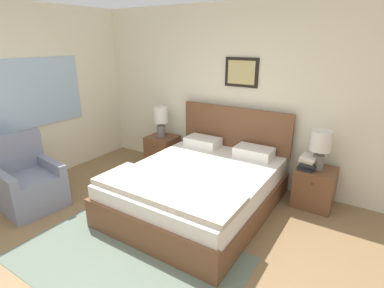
{
  "coord_description": "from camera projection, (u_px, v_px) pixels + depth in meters",
  "views": [
    {
      "loc": [
        1.83,
        -1.39,
        2.08
      ],
      "look_at": [
        -0.01,
        1.48,
        0.89
      ],
      "focal_mm": 28.0,
      "sensor_mm": 36.0,
      "label": 1
    }
  ],
  "objects": [
    {
      "name": "ground_plane",
      "position": [
        105.0,
        282.0,
        2.73
      ],
      "size": [
        16.0,
        16.0,
        0.0
      ],
      "primitive_type": "plane",
      "color": "olive"
    },
    {
      "name": "wall_back",
      "position": [
        238.0,
        95.0,
        4.46
      ],
      "size": [
        7.37,
        0.09,
        2.6
      ],
      "color": "beige",
      "rests_on": "ground_plane"
    },
    {
      "name": "wall_left",
      "position": [
        51.0,
        93.0,
        4.64
      ],
      "size": [
        0.08,
        5.1,
        2.6
      ],
      "color": "beige",
      "rests_on": "ground_plane"
    },
    {
      "name": "area_rug_main",
      "position": [
        128.0,
        258.0,
        3.01
      ],
      "size": [
        2.27,
        1.46,
        0.01
      ],
      "color": "slate",
      "rests_on": "ground_plane"
    },
    {
      "name": "bed",
      "position": [
        199.0,
        186.0,
        3.88
      ],
      "size": [
        1.73,
        2.16,
        1.14
      ],
      "color": "brown",
      "rests_on": "ground_plane"
    },
    {
      "name": "armchair",
      "position": [
        29.0,
        184.0,
        3.89
      ],
      "size": [
        0.82,
        0.77,
        0.94
      ],
      "rotation": [
        0.0,
        0.0,
        -1.7
      ],
      "color": "gray",
      "rests_on": "ground_plane"
    },
    {
      "name": "nightstand_near_window",
      "position": [
        163.0,
        151.0,
        5.19
      ],
      "size": [
        0.48,
        0.46,
        0.52
      ],
      "color": "brown",
      "rests_on": "ground_plane"
    },
    {
      "name": "nightstand_by_door",
      "position": [
        314.0,
        187.0,
        3.91
      ],
      "size": [
        0.48,
        0.46,
        0.52
      ],
      "color": "brown",
      "rests_on": "ground_plane"
    },
    {
      "name": "table_lamp_near_window",
      "position": [
        161.0,
        118.0,
        4.99
      ],
      "size": [
        0.25,
        0.25,
        0.51
      ],
      "color": "slate",
      "rests_on": "nightstand_near_window"
    },
    {
      "name": "table_lamp_by_door",
      "position": [
        320.0,
        145.0,
        3.71
      ],
      "size": [
        0.25,
        0.25,
        0.51
      ],
      "color": "slate",
      "rests_on": "nightstand_by_door"
    },
    {
      "name": "book_thick_bottom",
      "position": [
        308.0,
        167.0,
        3.84
      ],
      "size": [
        0.22,
        0.28,
        0.03
      ],
      "rotation": [
        0.0,
        0.0,
        -0.13
      ],
      "color": "#232328",
      "rests_on": "nightstand_by_door"
    },
    {
      "name": "book_hardcover_middle",
      "position": [
        308.0,
        165.0,
        3.83
      ],
      "size": [
        0.23,
        0.25,
        0.04
      ],
      "rotation": [
        0.0,
        0.0,
        0.15
      ],
      "color": "#232328",
      "rests_on": "book_thick_bottom"
    },
    {
      "name": "book_novel_upper",
      "position": [
        308.0,
        162.0,
        3.82
      ],
      "size": [
        0.19,
        0.29,
        0.03
      ],
      "rotation": [
        0.0,
        0.0,
        0.1
      ],
      "color": "#232328",
      "rests_on": "book_hardcover_middle"
    },
    {
      "name": "book_slim_near_top",
      "position": [
        309.0,
        160.0,
        3.81
      ],
      "size": [
        0.21,
        0.25,
        0.03
      ],
      "rotation": [
        0.0,
        0.0,
        -0.17
      ],
      "color": "beige",
      "rests_on": "book_novel_upper"
    },
    {
      "name": "book_paperback_top",
      "position": [
        309.0,
        157.0,
        3.8
      ],
      "size": [
        0.19,
        0.23,
        0.04
      ],
      "rotation": [
        0.0,
        0.0,
        -0.05
      ],
      "color": "silver",
      "rests_on": "book_slim_near_top"
    }
  ]
}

